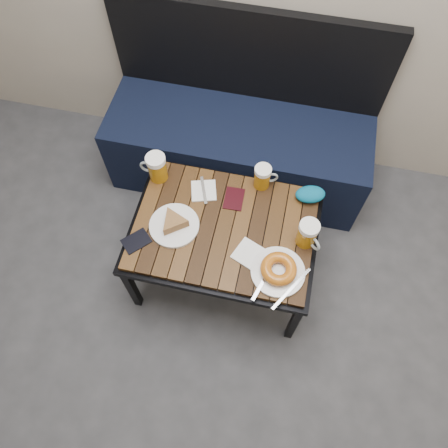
% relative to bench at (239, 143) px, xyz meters
% --- Properties ---
extents(room_shell, '(4.00, 4.00, 4.00)m').
position_rel_bench_xyz_m(room_shell, '(0.10, -1.26, 1.48)').
color(room_shell, gray).
rests_on(room_shell, ground).
extents(bench, '(1.40, 0.50, 0.95)m').
position_rel_bench_xyz_m(bench, '(0.00, 0.00, 0.00)').
color(bench, black).
rests_on(bench, ground).
extents(cafe_table, '(0.84, 0.62, 0.47)m').
position_rel_bench_xyz_m(cafe_table, '(0.06, -0.64, 0.16)').
color(cafe_table, black).
rests_on(cafe_table, ground).
extents(beer_mug_left, '(0.13, 0.09, 0.15)m').
position_rel_bench_xyz_m(beer_mug_left, '(-0.31, -0.44, 0.27)').
color(beer_mug_left, '#A1670D').
rests_on(beer_mug_left, cafe_table).
extents(beer_mug_centre, '(0.12, 0.09, 0.13)m').
position_rel_bench_xyz_m(beer_mug_centre, '(0.18, -0.38, 0.26)').
color(beer_mug_centre, '#A1670D').
rests_on(beer_mug_centre, cafe_table).
extents(beer_mug_right, '(0.12, 0.12, 0.14)m').
position_rel_bench_xyz_m(beer_mug_right, '(0.42, -0.64, 0.27)').
color(beer_mug_right, '#A1670D').
rests_on(beer_mug_right, cafe_table).
extents(plate_pie, '(0.22, 0.22, 0.06)m').
position_rel_bench_xyz_m(plate_pie, '(-0.16, -0.69, 0.22)').
color(plate_pie, white).
rests_on(plate_pie, cafe_table).
extents(plate_bagel, '(0.25, 0.29, 0.06)m').
position_rel_bench_xyz_m(plate_bagel, '(0.33, -0.81, 0.23)').
color(plate_bagel, white).
rests_on(plate_bagel, cafe_table).
extents(napkin_left, '(0.14, 0.15, 0.01)m').
position_rel_bench_xyz_m(napkin_left, '(-0.08, -0.48, 0.20)').
color(napkin_left, white).
rests_on(napkin_left, cafe_table).
extents(napkin_right, '(0.17, 0.16, 0.01)m').
position_rel_bench_xyz_m(napkin_right, '(0.20, -0.75, 0.20)').
color(napkin_right, white).
rests_on(napkin_right, cafe_table).
extents(passport_navy, '(0.14, 0.14, 0.01)m').
position_rel_bench_xyz_m(passport_navy, '(-0.30, -0.80, 0.20)').
color(passport_navy, black).
rests_on(passport_navy, cafe_table).
extents(passport_burgundy, '(0.09, 0.12, 0.01)m').
position_rel_bench_xyz_m(passport_burgundy, '(0.07, -0.49, 0.20)').
color(passport_burgundy, black).
rests_on(passport_burgundy, cafe_table).
extents(knit_pouch, '(0.16, 0.13, 0.06)m').
position_rel_bench_xyz_m(knit_pouch, '(0.41, -0.41, 0.23)').
color(knit_pouch, '#055288').
rests_on(knit_pouch, cafe_table).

